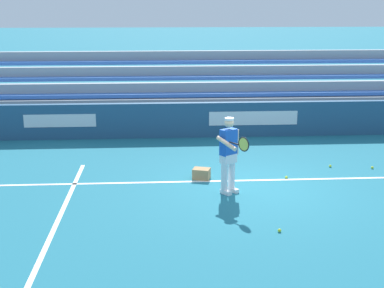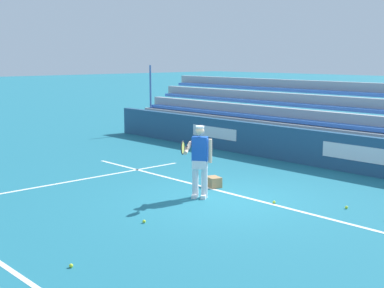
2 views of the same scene
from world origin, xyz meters
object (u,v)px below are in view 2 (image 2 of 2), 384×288
(ball_box_cardboard, at_px, (214,182))
(tennis_ball_far_left, at_px, (144,221))
(tennis_ball_near_player, at_px, (274,202))
(tennis_ball_stray_back, at_px, (346,207))
(tennis_ball_toward_net, at_px, (71,266))
(tennis_player, at_px, (199,161))

(ball_box_cardboard, xyz_separation_m, tennis_ball_far_left, (-1.21, 3.17, -0.10))
(tennis_ball_near_player, distance_m, tennis_ball_stray_back, 1.59)
(tennis_ball_far_left, xyz_separation_m, tennis_ball_toward_net, (-1.05, 2.26, 0.00))
(tennis_ball_toward_net, bearing_deg, tennis_ball_near_player, -87.88)
(tennis_ball_near_player, relative_size, tennis_ball_toward_net, 1.00)
(ball_box_cardboard, distance_m, tennis_ball_stray_back, 3.49)
(tennis_player, xyz_separation_m, tennis_ball_toward_net, (-1.73, 4.44, -0.86))
(tennis_player, height_order, tennis_ball_stray_back, tennis_player)
(ball_box_cardboard, relative_size, tennis_ball_toward_net, 6.06)
(ball_box_cardboard, distance_m, tennis_ball_toward_net, 5.89)
(ball_box_cardboard, relative_size, tennis_ball_stray_back, 6.06)
(tennis_player, bearing_deg, ball_box_cardboard, -62.26)
(tennis_ball_far_left, distance_m, tennis_ball_toward_net, 2.50)
(ball_box_cardboard, height_order, tennis_ball_toward_net, ball_box_cardboard)
(ball_box_cardboard, relative_size, tennis_ball_far_left, 6.06)
(tennis_player, distance_m, tennis_ball_near_player, 1.98)
(tennis_ball_toward_net, bearing_deg, tennis_ball_far_left, -65.04)
(tennis_ball_toward_net, bearing_deg, ball_box_cardboard, -67.43)
(ball_box_cardboard, bearing_deg, tennis_ball_stray_back, -167.89)
(ball_box_cardboard, relative_size, tennis_ball_near_player, 6.06)
(tennis_ball_far_left, xyz_separation_m, tennis_ball_stray_back, (-2.21, -3.91, 0.00))
(tennis_ball_near_player, xyz_separation_m, tennis_ball_stray_back, (-1.35, -0.84, 0.00))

